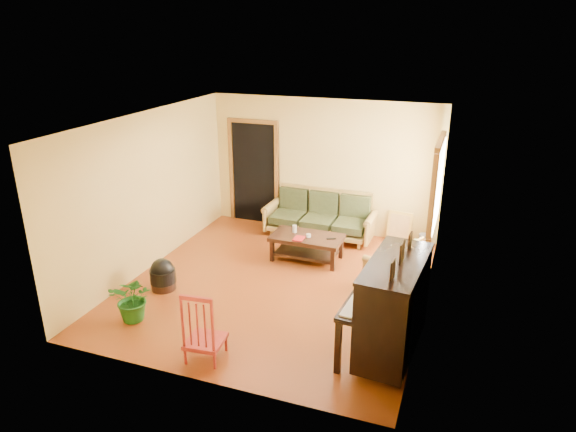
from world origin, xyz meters
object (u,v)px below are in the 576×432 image
at_px(red_chair, 204,324).
at_px(piano, 393,309).
at_px(sofa, 319,215).
at_px(armchair, 393,260).
at_px(coffee_table, 307,248).
at_px(ceramic_crock, 424,241).
at_px(footstool, 163,278).
at_px(potted_plant, 134,299).

bearing_deg(red_chair, piano, 16.23).
xyz_separation_m(sofa, armchair, (1.63, -1.41, -0.05)).
distance_m(coffee_table, red_chair, 3.14).
bearing_deg(ceramic_crock, coffee_table, -146.14).
bearing_deg(footstool, potted_plant, -81.93).
xyz_separation_m(piano, footstool, (-3.59, 0.49, -0.45)).
bearing_deg(coffee_table, ceramic_crock, 33.86).
bearing_deg(sofa, coffee_table, -83.77).
xyz_separation_m(armchair, piano, (0.29, -1.92, 0.25)).
distance_m(coffee_table, ceramic_crock, 2.26).
bearing_deg(potted_plant, coffee_table, 58.54).
distance_m(armchair, potted_plant, 3.94).
bearing_deg(potted_plant, piano, 6.75).
distance_m(footstool, potted_plant, 0.92).
distance_m(sofa, armchair, 2.15).
distance_m(sofa, ceramic_crock, 2.00).
xyz_separation_m(footstool, red_chair, (1.47, -1.33, 0.28)).
relative_size(ceramic_crock, potted_plant, 0.37).
bearing_deg(armchair, sofa, 160.74).
bearing_deg(armchair, footstool, -135.03).
height_order(armchair, footstool, armchair).
height_order(sofa, armchair, sofa).
xyz_separation_m(coffee_table, ceramic_crock, (1.87, 1.26, -0.10)).
bearing_deg(footstool, red_chair, -42.26).
bearing_deg(sofa, footstool, -119.35).
bearing_deg(red_chair, potted_plant, 156.83).
bearing_deg(potted_plant, sofa, 67.47).
relative_size(coffee_table, footstool, 3.10).
height_order(sofa, red_chair, red_chair).
height_order(coffee_table, red_chair, red_chair).
xyz_separation_m(armchair, red_chair, (-1.83, -2.76, 0.08)).
distance_m(armchair, piano, 1.95).
bearing_deg(sofa, ceramic_crock, 7.16).
bearing_deg(armchair, ceramic_crock, 99.81).
height_order(coffee_table, piano, piano).
bearing_deg(red_chair, footstool, 132.39).
distance_m(coffee_table, potted_plant, 3.14).
xyz_separation_m(coffee_table, red_chair, (-0.30, -3.11, 0.25)).
bearing_deg(sofa, piano, -58.75).
xyz_separation_m(coffee_table, footstool, (-1.77, -1.78, -0.03)).
bearing_deg(coffee_table, sofa, 94.94).
distance_m(red_chair, ceramic_crock, 4.89).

